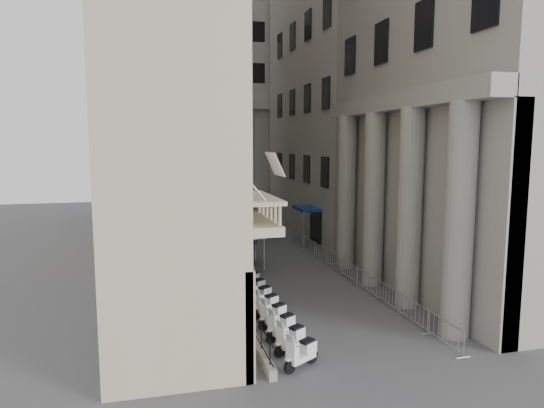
{
  "coord_description": "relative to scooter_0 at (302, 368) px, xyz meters",
  "views": [
    {
      "loc": [
        -8.27,
        -11.47,
        8.31
      ],
      "look_at": [
        -0.96,
        17.41,
        4.5
      ],
      "focal_mm": 32.0,
      "sensor_mm": 36.0,
      "label": 1
    }
  ],
  "objects": [
    {
      "name": "scooter_2",
      "position": [
        0.0,
        2.77,
        0.0
      ],
      "size": [
        1.49,
        1.19,
        1.5
      ],
      "primitive_type": null,
      "rotation": [
        0.0,
        0.0,
        2.1
      ],
      "color": "white",
      "rests_on": "ground"
    },
    {
      "name": "scooter_14",
      "position": [
        0.0,
        19.42,
        0.0
      ],
      "size": [
        1.49,
        1.19,
        1.5
      ],
      "primitive_type": null,
      "rotation": [
        0.0,
        0.0,
        2.1
      ],
      "color": "white",
      "rests_on": "ground"
    },
    {
      "name": "security_tent",
      "position": [
        0.54,
        15.24,
        2.56
      ],
      "size": [
        3.78,
        3.78,
        3.07
      ],
      "color": "white",
      "rests_on": "ground"
    },
    {
      "name": "barrier_2",
      "position": [
        6.32,
        5.44,
        0.0
      ],
      "size": [
        0.6,
        2.4,
        1.1
      ],
      "primitive_type": null,
      "color": "#B3B5BB",
      "rests_on": "ground"
    },
    {
      "name": "barrier_7",
      "position": [
        6.32,
        17.94,
        0.0
      ],
      "size": [
        0.6,
        2.4,
        1.1
      ],
      "primitive_type": null,
      "color": "#B3B5BB",
      "rests_on": "ground"
    },
    {
      "name": "scooter_4",
      "position": [
        0.0,
        5.55,
        0.0
      ],
      "size": [
        1.49,
        1.19,
        1.5
      ],
      "primitive_type": null,
      "rotation": [
        0.0,
        0.0,
        2.1
      ],
      "color": "white",
      "rests_on": "ground"
    },
    {
      "name": "scooter_8",
      "position": [
        0.0,
        11.1,
        0.0
      ],
      "size": [
        1.49,
        1.19,
        1.5
      ],
      "primitive_type": null,
      "rotation": [
        0.0,
        0.0,
        2.1
      ],
      "color": "white",
      "rests_on": "ground"
    },
    {
      "name": "barrier_0",
      "position": [
        6.32,
        0.44,
        0.0
      ],
      "size": [
        0.6,
        2.4,
        1.1
      ],
      "primitive_type": null,
      "color": "#B3B5BB",
      "rests_on": "ground"
    },
    {
      "name": "scooter_5",
      "position": [
        0.0,
        6.94,
        0.0
      ],
      "size": [
        1.49,
        1.19,
        1.5
      ],
      "primitive_type": null,
      "rotation": [
        0.0,
        0.0,
        2.1
      ],
      "color": "white",
      "rests_on": "ground"
    },
    {
      "name": "scooter_9",
      "position": [
        0.0,
        12.49,
        0.0
      ],
      "size": [
        1.49,
        1.19,
        1.5
      ],
      "primitive_type": null,
      "rotation": [
        0.0,
        0.0,
        2.1
      ],
      "color": "white",
      "rests_on": "ground"
    },
    {
      "name": "barrier_8",
      "position": [
        6.32,
        20.44,
        0.0
      ],
      "size": [
        0.6,
        2.4,
        1.1
      ],
      "primitive_type": null,
      "color": "#B3B5BB",
      "rests_on": "ground"
    },
    {
      "name": "barrier_6",
      "position": [
        6.32,
        15.44,
        0.0
      ],
      "size": [
        0.6,
        2.4,
        1.1
      ],
      "primitive_type": null,
      "color": "#B3B5BB",
      "rests_on": "ground"
    },
    {
      "name": "pedestrian_a",
      "position": [
        2.51,
        20.43,
        0.91
      ],
      "size": [
        0.73,
        0.55,
        1.81
      ],
      "primitive_type": "imported",
      "rotation": [
        0.0,
        0.0,
        2.95
      ],
      "color": "#0D1637",
      "rests_on": "ground"
    },
    {
      "name": "scooter_7",
      "position": [
        0.0,
        9.71,
        0.0
      ],
      "size": [
        1.49,
        1.19,
        1.5
      ],
      "primitive_type": null,
      "rotation": [
        0.0,
        0.0,
        2.1
      ],
      "color": "white",
      "rests_on": "ground"
    },
    {
      "name": "pedestrian_c",
      "position": [
        1.09,
        23.14,
        0.84
      ],
      "size": [
        0.83,
        0.55,
        1.68
      ],
      "primitive_type": "imported",
      "rotation": [
        0.0,
        0.0,
        3.16
      ],
      "color": "black",
      "rests_on": "ground"
    },
    {
      "name": "barrier_4",
      "position": [
        6.32,
        10.44,
        0.0
      ],
      "size": [
        0.6,
        2.4,
        1.1
      ],
      "primitive_type": null,
      "color": "#B3B5BB",
      "rests_on": "ground"
    },
    {
      "name": "scooter_12",
      "position": [
        0.0,
        16.65,
        0.0
      ],
      "size": [
        1.49,
        1.19,
        1.5
      ],
      "primitive_type": null,
      "rotation": [
        0.0,
        0.0,
        2.1
      ],
      "color": "white",
      "rests_on": "ground"
    },
    {
      "name": "info_kiosk",
      "position": [
        -0.32,
        18.74,
        1.04
      ],
      "size": [
        0.47,
        1.01,
        2.05
      ],
      "rotation": [
        0.0,
        0.0,
        -0.18
      ],
      "color": "black",
      "rests_on": "ground"
    },
    {
      "name": "scooter_13",
      "position": [
        0.0,
        18.04,
        0.0
      ],
      "size": [
        1.49,
        1.19,
        1.5
      ],
      "primitive_type": null,
      "rotation": [
        0.0,
        0.0,
        2.1
      ],
      "color": "white",
      "rests_on": "ground"
    },
    {
      "name": "street_lamp",
      "position": [
        -0.84,
        22.87,
        4.98
      ],
      "size": [
        2.72,
        0.41,
        8.34
      ],
      "rotation": [
        0.0,
        0.0,
        0.08
      ],
      "color": "#96989E",
      "rests_on": "ground"
    },
    {
      "name": "left_building",
      "position": [
        -4.47,
        17.24,
        17.0
      ],
      "size": [
        5.0,
        36.0,
        34.0
      ],
      "primitive_type": "cube",
      "color": "#C3B396",
      "rests_on": "ground"
    },
    {
      "name": "flag",
      "position": [
        -0.97,
        0.24,
        0.0
      ],
      "size": [
        1.0,
        1.4,
        8.2
      ],
      "primitive_type": null,
      "color": "#9E0C11",
      "rests_on": "ground"
    },
    {
      "name": "scooter_1",
      "position": [
        0.0,
        1.39,
        0.0
      ],
      "size": [
        1.49,
        1.19,
        1.5
      ],
      "primitive_type": null,
      "rotation": [
        0.0,
        0.0,
        2.1
      ],
      "color": "white",
      "rests_on": "ground"
    },
    {
      "name": "far_building",
      "position": [
        3.03,
        43.24,
        15.0
      ],
      "size": [
        22.0,
        10.0,
        30.0
      ],
      "primitive_type": "cube",
      "color": "#ABA8A2",
      "rests_on": "ground"
    },
    {
      "name": "barrier_1",
      "position": [
        6.32,
        2.94,
        0.0
      ],
      "size": [
        0.6,
        2.4,
        1.1
      ],
      "primitive_type": null,
      "color": "#B3B5BB",
      "rests_on": "ground"
    },
    {
      "name": "blue_awning",
      "position": [
        7.18,
        21.24,
        0.0
      ],
      "size": [
        1.6,
        3.0,
        3.0
      ],
      "primitive_type": null,
      "color": "navy",
      "rests_on": "ground"
    },
    {
      "name": "scooter_10",
      "position": [
        0.0,
        13.87,
        0.0
      ],
      "size": [
        1.49,
        1.19,
        1.5
      ],
      "primitive_type": null,
      "rotation": [
        0.0,
        0.0,
        2.1
      ],
      "color": "white",
      "rests_on": "ground"
    },
    {
      "name": "scooter_6",
      "position": [
        0.0,
        8.32,
        0.0
      ],
      "size": [
        1.49,
        1.19,
        1.5
      ],
      "primitive_type": null,
      "rotation": [
        0.0,
        0.0,
        2.1
      ],
      "color": "white",
      "rests_on": "ground"
    },
    {
      "name": "barrier_5",
      "position": [
        6.32,
        12.94,
        0.0
      ],
      "size": [
        0.6,
        2.4,
        1.1
      ],
      "primitive_type": null,
      "color": "#B3B5BB",
      "rests_on": "ground"
    },
    {
      "name": "scooter_3",
      "position": [
        0.0,
        4.16,
        0.0
      ],
      "size": [
        1.49,
        1.19,
        1.5
      ],
      "primitive_type": null,
      "rotation": [
        0.0,
        0.0,
        2.1
      ],
      "color": "white",
      "rests_on": "ground"
    },
    {
      "name": "pedestrian_b",
      "position": [
        5.19,
        24.03,
        0.9
      ],
      "size": [
        1.02,
        0.88,
        1.8
      ],
      "primitive_type": "imported",
      "rotation": [
        0.0,
        0.0,
        2.88
      ],
      "color": "black",
      "rests_on": "ground"
    },
    {
      "name": "barrier_3",
      "position": [
        6.32,
        7.94,
        0.0
      ],
      "size": [
        0.6,
        2.4,
        1.1
      ],
      "primitive_type": null,
      "color": "#B3B5BB",
      "rests_on": "ground"
    },
    {
      "name": "scooter_11",
      "position": [
        0.0,
        15.26,
        0.0
      ],
      "size": [
        1.49,
        1.19,
        1.5
      ],
      "primitive_type": null,
      "rotation": [
        0.0,
        0.0,
        2.1
      ],
      "color": "white",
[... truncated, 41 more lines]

